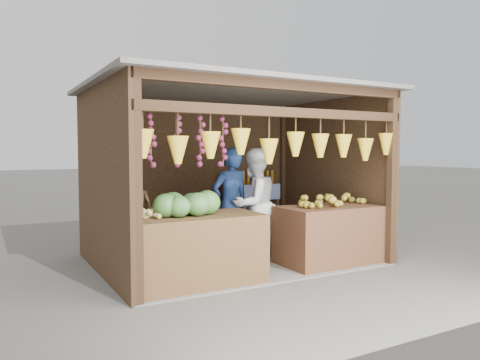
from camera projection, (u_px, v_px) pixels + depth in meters
name	position (u px, v px, depth m)	size (l,w,h in m)	color
ground	(232.00, 259.00, 7.36)	(80.00, 80.00, 0.00)	#514F49
stall_structure	(231.00, 154.00, 7.20)	(4.30, 3.30, 2.66)	slate
back_shelf	(249.00, 195.00, 8.93)	(1.25, 0.32, 1.32)	#382314
counter_left	(195.00, 250.00, 5.93)	(1.72, 0.85, 0.89)	#4B3419
counter_right	(329.00, 235.00, 7.05)	(1.51, 0.85, 0.88)	#4C2B19
stool	(134.00, 260.00, 6.68)	(0.32, 0.32, 0.30)	black
man_standing	(230.00, 205.00, 7.15)	(0.64, 0.42, 1.76)	#14254D
woman_standing	(254.00, 205.00, 7.25)	(0.85, 0.66, 1.75)	silver
vendor_seated	(133.00, 209.00, 6.63)	(0.57, 0.37, 1.18)	brown
melon_pile	(187.00, 203.00, 5.85)	(1.00, 0.50, 0.32)	#134A14
tanfruit_pile	(149.00, 213.00, 5.59)	(0.34, 0.40, 0.13)	tan
mango_pile	(335.00, 199.00, 7.05)	(1.40, 0.64, 0.22)	#B06617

